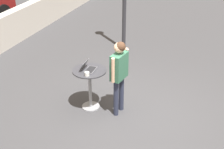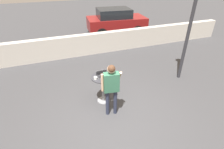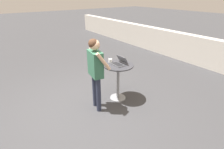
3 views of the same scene
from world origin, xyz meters
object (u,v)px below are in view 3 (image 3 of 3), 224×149
object	(u,v)px
coffee_mug	(110,60)
standing_person	(95,66)
laptop	(119,63)
cafe_table	(118,75)

from	to	relation	value
coffee_mug	standing_person	size ratio (longest dim) A/B	0.07
laptop	cafe_table	bearing A→B (deg)	-88.00
cafe_table	coffee_mug	xyz separation A→B (m)	(-0.25, -0.06, 0.32)
laptop	coffee_mug	distance (m)	0.26
cafe_table	coffee_mug	distance (m)	0.41
laptop	standing_person	xyz separation A→B (m)	(0.04, -0.69, 0.08)
cafe_table	standing_person	size ratio (longest dim) A/B	0.56
coffee_mug	standing_person	distance (m)	0.67
cafe_table	coffee_mug	world-z (taller)	coffee_mug
cafe_table	standing_person	world-z (taller)	standing_person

